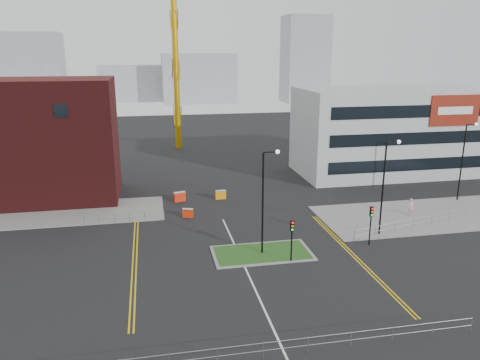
% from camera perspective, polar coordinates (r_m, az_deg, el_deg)
% --- Properties ---
extents(ground, '(200.00, 200.00, 0.00)m').
position_cam_1_polar(ground, '(33.84, 2.62, -14.75)').
color(ground, black).
rests_on(ground, ground).
extents(pavement_left, '(28.00, 8.00, 0.12)m').
position_cam_1_polar(pavement_left, '(54.69, -24.20, -3.98)').
color(pavement_left, slate).
rests_on(pavement_left, ground).
extents(pavement_right, '(24.00, 10.00, 0.12)m').
position_cam_1_polar(pavement_right, '(54.11, 22.19, -3.96)').
color(pavement_right, slate).
rests_on(pavement_right, ground).
extents(island_kerb, '(8.60, 4.60, 0.08)m').
position_cam_1_polar(island_kerb, '(41.15, 2.70, -8.90)').
color(island_kerb, slate).
rests_on(island_kerb, ground).
extents(grass_island, '(8.00, 4.00, 0.12)m').
position_cam_1_polar(grass_island, '(41.15, 2.70, -8.87)').
color(grass_island, '#1D4717').
rests_on(grass_island, ground).
extents(brick_building, '(24.20, 10.07, 14.24)m').
position_cam_1_polar(brick_building, '(59.43, -26.48, 4.03)').
color(brick_building, '#421011').
rests_on(brick_building, ground).
extents(office_block, '(25.00, 12.20, 12.00)m').
position_cam_1_polar(office_block, '(69.68, 17.51, 5.71)').
color(office_block, '#A7AAAC').
rests_on(office_block, ground).
extents(streetlamp_island, '(1.46, 0.36, 9.18)m').
position_cam_1_polar(streetlamp_island, '(39.29, 3.11, -1.72)').
color(streetlamp_island, black).
rests_on(streetlamp_island, ground).
extents(streetlamp_right_near, '(1.46, 0.36, 9.18)m').
position_cam_1_polar(streetlamp_right_near, '(45.39, 17.33, -0.04)').
color(streetlamp_right_near, black).
rests_on(streetlamp_right_near, ground).
extents(streetlamp_right_far, '(1.46, 0.36, 9.18)m').
position_cam_1_polar(streetlamp_right_far, '(59.41, 25.69, 2.70)').
color(streetlamp_right_far, black).
rests_on(streetlamp_right_far, ground).
extents(traffic_light_island, '(0.28, 0.33, 3.65)m').
position_cam_1_polar(traffic_light_island, '(38.88, 6.34, -6.44)').
color(traffic_light_island, black).
rests_on(traffic_light_island, ground).
extents(traffic_light_right, '(0.28, 0.33, 3.65)m').
position_cam_1_polar(traffic_light_right, '(43.52, 15.69, -4.51)').
color(traffic_light_right, black).
rests_on(traffic_light_right, ground).
extents(railing_front, '(24.05, 0.05, 1.10)m').
position_cam_1_polar(railing_front, '(28.55, 5.64, -19.32)').
color(railing_front, gray).
rests_on(railing_front, ground).
extents(railing_left, '(6.05, 0.05, 1.10)m').
position_cam_1_polar(railing_left, '(49.30, -15.05, -4.33)').
color(railing_left, gray).
rests_on(railing_left, ground).
extents(railing_right, '(19.05, 5.05, 1.10)m').
position_cam_1_polar(railing_right, '(51.13, 22.36, -4.24)').
color(railing_right, gray).
rests_on(railing_right, ground).
extents(centre_line, '(0.15, 30.00, 0.01)m').
position_cam_1_polar(centre_line, '(35.53, 1.84, -13.15)').
color(centre_line, silver).
rests_on(centre_line, ground).
extents(yellow_left_a, '(0.12, 24.00, 0.01)m').
position_cam_1_polar(yellow_left_a, '(42.02, -12.89, -8.82)').
color(yellow_left_a, gold).
rests_on(yellow_left_a, ground).
extents(yellow_left_b, '(0.12, 24.00, 0.01)m').
position_cam_1_polar(yellow_left_b, '(42.01, -12.48, -8.80)').
color(yellow_left_b, gold).
rests_on(yellow_left_b, ground).
extents(yellow_right_a, '(0.12, 20.00, 0.01)m').
position_cam_1_polar(yellow_right_a, '(41.78, 13.54, -9.00)').
color(yellow_right_a, gold).
rests_on(yellow_right_a, ground).
extents(yellow_right_b, '(0.12, 20.00, 0.01)m').
position_cam_1_polar(yellow_right_b, '(41.90, 13.92, -8.96)').
color(yellow_right_b, gold).
rests_on(yellow_right_b, ground).
extents(skyline_a, '(18.00, 12.00, 22.00)m').
position_cam_1_polar(skyline_a, '(152.08, -24.14, 11.97)').
color(skyline_a, gray).
rests_on(skyline_a, ground).
extents(skyline_b, '(24.00, 12.00, 16.00)m').
position_cam_1_polar(skyline_b, '(159.52, -5.04, 12.26)').
color(skyline_b, gray).
rests_on(skyline_b, ground).
extents(skyline_c, '(14.00, 12.00, 28.00)m').
position_cam_1_polar(skyline_c, '(161.98, 7.92, 14.35)').
color(skyline_c, gray).
rests_on(skyline_c, ground).
extents(skyline_d, '(30.00, 12.00, 12.00)m').
position_cam_1_polar(skyline_d, '(168.71, -11.61, 11.50)').
color(skyline_d, gray).
rests_on(skyline_d, ground).
extents(pedestrian, '(0.70, 0.48, 1.88)m').
position_cam_1_polar(pedestrian, '(53.04, 20.13, -3.12)').
color(pedestrian, pink).
rests_on(pedestrian, ground).
extents(barrier_left, '(1.18, 0.69, 0.94)m').
position_cam_1_polar(barrier_left, '(49.78, -6.38, -3.96)').
color(barrier_left, red).
rests_on(barrier_left, ground).
extents(barrier_mid, '(1.42, 0.81, 1.14)m').
position_cam_1_polar(barrier_mid, '(54.96, -7.37, -1.99)').
color(barrier_mid, red).
rests_on(barrier_mid, ground).
extents(barrier_right, '(1.26, 0.45, 1.05)m').
position_cam_1_polar(barrier_right, '(55.46, -2.38, -1.76)').
color(barrier_right, orange).
rests_on(barrier_right, ground).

